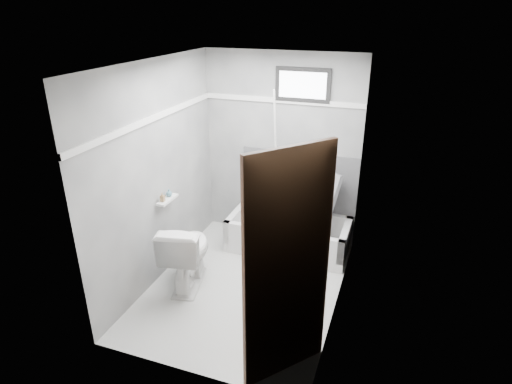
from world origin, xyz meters
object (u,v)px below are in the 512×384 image
at_px(soap_bottle_b, 169,193).
at_px(office_chair, 308,209).
at_px(bathtub, 288,234).
at_px(soap_bottle_a, 162,197).
at_px(door, 311,300).
at_px(toilet, 187,253).

bearing_deg(soap_bottle_b, office_chair, 32.38).
distance_m(bathtub, soap_bottle_a, 1.70).
height_order(bathtub, soap_bottle_b, soap_bottle_b).
bearing_deg(soap_bottle_b, door, -35.70).
bearing_deg(office_chair, door, -40.74).
height_order(bathtub, toilet, toilet).
distance_m(office_chair, soap_bottle_a, 1.77).
relative_size(soap_bottle_a, soap_bottle_b, 1.12).
bearing_deg(office_chair, soap_bottle_b, -111.59).
xyz_separation_m(office_chair, toilet, (-1.07, -1.14, -0.19)).
distance_m(door, soap_bottle_b, 2.36).
xyz_separation_m(soap_bottle_a, soap_bottle_b, (0.00, 0.14, -0.01)).
relative_size(office_chair, toilet, 1.16).
relative_size(toilet, soap_bottle_a, 8.20).
bearing_deg(soap_bottle_b, soap_bottle_a, -90.00).
height_order(toilet, door, door).
bearing_deg(toilet, bathtub, -140.36).
distance_m(toilet, door, 2.05).
relative_size(bathtub, toilet, 1.88).
bearing_deg(soap_bottle_a, office_chair, 36.32).
distance_m(bathtub, office_chair, 0.44).
bearing_deg(bathtub, office_chair, 12.89).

